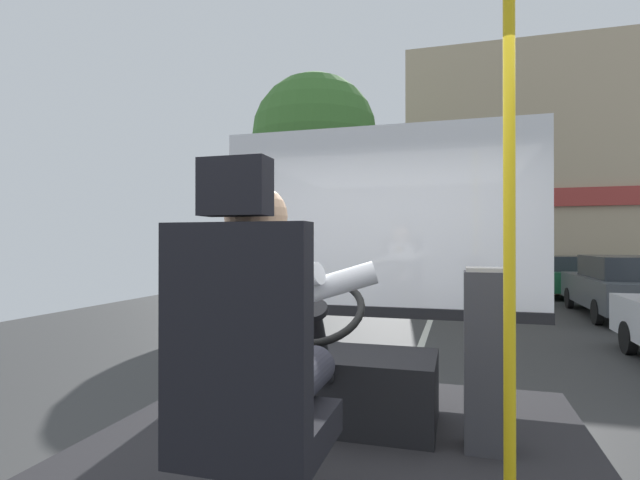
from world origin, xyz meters
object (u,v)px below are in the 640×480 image
(handrail_pole, at_px, (509,246))
(steering_console, at_px, (339,384))
(bus_driver, at_px, (263,329))
(parked_car_green, at_px, (565,275))
(fare_box, at_px, (486,359))
(parked_car_charcoal, at_px, (622,286))
(driver_seat, at_px, (249,391))

(handrail_pole, bearing_deg, steering_console, 136.33)
(bus_driver, distance_m, parked_car_green, 16.29)
(fare_box, height_order, parked_car_charcoal, fare_box)
(driver_seat, bearing_deg, handrail_pole, 27.34)
(handrail_pole, bearing_deg, driver_seat, -152.66)
(handrail_pole, distance_m, parked_car_charcoal, 11.30)
(steering_console, relative_size, parked_car_charcoal, 0.26)
(parked_car_charcoal, bearing_deg, steering_console, -113.46)
(fare_box, bearing_deg, parked_car_charcoal, 70.80)
(parked_car_green, bearing_deg, parked_car_charcoal, -86.74)
(steering_console, xyz_separation_m, fare_box, (0.80, -0.15, 0.24))
(driver_seat, xyz_separation_m, steering_console, (0.00, 1.25, -0.33))
(bus_driver, height_order, steering_console, bus_driver)
(handrail_pole, height_order, parked_car_charcoal, handrail_pole)
(fare_box, xyz_separation_m, parked_car_charcoal, (3.50, 10.05, -0.42))
(bus_driver, height_order, handrail_pole, handrail_pole)
(handrail_pole, xyz_separation_m, parked_car_charcoal, (3.45, 10.71, -0.99))
(driver_seat, height_order, parked_car_charcoal, driver_seat)
(fare_box, distance_m, parked_car_green, 15.15)
(bus_driver, xyz_separation_m, handrail_pole, (0.85, 0.31, 0.29))
(bus_driver, distance_m, handrail_pole, 0.95)
(parked_car_green, bearing_deg, fare_box, -102.32)
(steering_console, height_order, fare_box, fare_box)
(bus_driver, distance_m, fare_box, 1.29)
(driver_seat, bearing_deg, parked_car_green, 75.77)
(driver_seat, relative_size, fare_box, 1.42)
(steering_console, distance_m, parked_car_green, 15.19)
(bus_driver, bearing_deg, driver_seat, -90.00)
(driver_seat, xyz_separation_m, fare_box, (0.80, 1.10, -0.10))
(parked_car_charcoal, bearing_deg, parked_car_green, 93.26)
(bus_driver, bearing_deg, steering_console, 90.00)
(parked_car_charcoal, bearing_deg, fare_box, -109.20)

